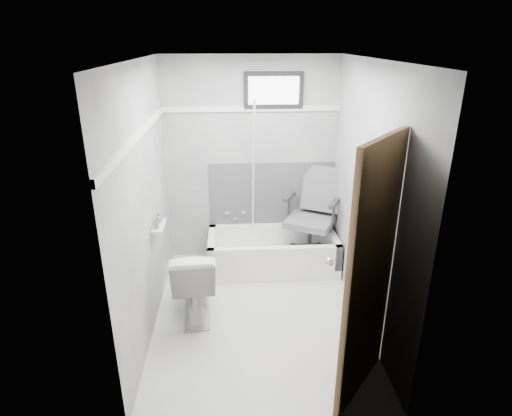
{
  "coord_description": "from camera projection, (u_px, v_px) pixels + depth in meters",
  "views": [
    {
      "loc": [
        -0.23,
        -3.55,
        2.56
      ],
      "look_at": [
        0.0,
        0.35,
        1.0
      ],
      "focal_mm": 30.0,
      "sensor_mm": 36.0,
      "label": 1
    }
  ],
  "objects": [
    {
      "name": "faucet",
      "position": [
        235.0,
        215.0,
        5.22
      ],
      "size": [
        0.26,
        0.1,
        0.16
      ],
      "primitive_type": null,
      "color": "silver",
      "rests_on": "wall_back"
    },
    {
      "name": "office_chair",
      "position": [
        310.0,
        215.0,
        4.96
      ],
      "size": [
        0.82,
        0.82,
        1.05
      ],
      "primitive_type": null,
      "rotation": [
        0.0,
        0.0,
        -0.49
      ],
      "color": "slate",
      "rests_on": "bathtub"
    },
    {
      "name": "pole",
      "position": [
        253.0,
        181.0,
        4.85
      ],
      "size": [
        0.02,
        0.52,
        1.89
      ],
      "primitive_type": "cylinder",
      "rotation": [
        0.26,
        0.0,
        0.0
      ],
      "color": "silver",
      "rests_on": "bathtub"
    },
    {
      "name": "backerboard",
      "position": [
        272.0,
        194.0,
        5.17
      ],
      "size": [
        1.5,
        0.02,
        0.78
      ],
      "primitive_type": "cube",
      "color": "#4C4C4F",
      "rests_on": "wall_back"
    },
    {
      "name": "soap_bottle_b",
      "position": [
        159.0,
        218.0,
        4.09
      ],
      "size": [
        0.09,
        0.09,
        0.09
      ],
      "primitive_type": "imported",
      "rotation": [
        0.0,
        0.0,
        0.45
      ],
      "color": "slate",
      "rests_on": "shelf"
    },
    {
      "name": "wall_right",
      "position": [
        369.0,
        199.0,
        3.86
      ],
      "size": [
        0.02,
        2.6,
        2.4
      ],
      "primitive_type": "cube",
      "color": "slate",
      "rests_on": "floor"
    },
    {
      "name": "wall_front",
      "position": [
        272.0,
        278.0,
        2.6
      ],
      "size": [
        2.0,
        0.02,
        2.4
      ],
      "primitive_type": "cube",
      "color": "slate",
      "rests_on": "floor"
    },
    {
      "name": "bathtub",
      "position": [
        272.0,
        251.0,
        5.05
      ],
      "size": [
        1.5,
        0.7,
        0.42
      ],
      "primitive_type": null,
      "color": "white",
      "rests_on": "floor"
    },
    {
      "name": "wall_back",
      "position": [
        251.0,
        162.0,
        5.01
      ],
      "size": [
        2.0,
        0.02,
        2.4
      ],
      "primitive_type": "cube",
      "color": "slate",
      "rests_on": "floor"
    },
    {
      "name": "toilet",
      "position": [
        194.0,
        281.0,
        4.14
      ],
      "size": [
        0.48,
        0.78,
        0.74
      ],
      "primitive_type": "imported",
      "rotation": [
        0.0,
        0.0,
        3.22
      ],
      "color": "white",
      "rests_on": "floor"
    },
    {
      "name": "ceiling",
      "position": [
        259.0,
        60.0,
        3.36
      ],
      "size": [
        2.6,
        2.6,
        0.0
      ],
      "primitive_type": "plane",
      "rotation": [
        3.14,
        0.0,
        0.0
      ],
      "color": "silver",
      "rests_on": "floor"
    },
    {
      "name": "floor",
      "position": [
        258.0,
        314.0,
        4.26
      ],
      "size": [
        2.6,
        2.6,
        0.0
      ],
      "primitive_type": "plane",
      "color": "white",
      "rests_on": "ground"
    },
    {
      "name": "door",
      "position": [
        423.0,
        298.0,
        2.75
      ],
      "size": [
        0.78,
        0.78,
        2.0
      ],
      "primitive_type": null,
      "color": "brown",
      "rests_on": "floor"
    },
    {
      "name": "shelf",
      "position": [
        159.0,
        226.0,
        4.06
      ],
      "size": [
        0.1,
        0.32,
        0.02
      ],
      "primitive_type": "cube",
      "color": "silver",
      "rests_on": "wall_left"
    },
    {
      "name": "soap_bottle_a",
      "position": [
        156.0,
        223.0,
        3.96
      ],
      "size": [
        0.05,
        0.05,
        0.1
      ],
      "primitive_type": "imported",
      "rotation": [
        0.0,
        0.0,
        0.07
      ],
      "color": "#927049",
      "rests_on": "shelf"
    },
    {
      "name": "trim_left",
      "position": [
        139.0,
        134.0,
        3.52
      ],
      "size": [
        0.02,
        2.6,
        0.06
      ],
      "primitive_type": "cube",
      "color": "white",
      "rests_on": "wall_left"
    },
    {
      "name": "wall_left",
      "position": [
        145.0,
        204.0,
        3.75
      ],
      "size": [
        0.02,
        2.6,
        2.4
      ],
      "primitive_type": "cube",
      "color": "slate",
      "rests_on": "floor"
    },
    {
      "name": "window",
      "position": [
        274.0,
        90.0,
        4.71
      ],
      "size": [
        0.66,
        0.04,
        0.4
      ],
      "primitive_type": null,
      "color": "black",
      "rests_on": "wall_back"
    },
    {
      "name": "trim_back",
      "position": [
        251.0,
        109.0,
        4.77
      ],
      "size": [
        2.0,
        0.02,
        0.06
      ],
      "primitive_type": "cube",
      "color": "white",
      "rests_on": "wall_back"
    }
  ]
}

